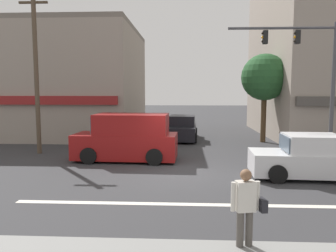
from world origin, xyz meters
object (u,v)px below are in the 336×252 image
street_tree (265,78)px  traffic_light_mast (312,68)px  utility_pole_near_left (36,73)px  sedan_crossing_rightbound (309,159)px  van_parked_curbside (128,138)px  pedestrian_foreground_with_bag (246,206)px  sedan_crossing_center (182,129)px

street_tree → traffic_light_mast: (0.93, -4.94, 0.24)m
utility_pole_near_left → sedan_crossing_rightbound: 12.97m
sedan_crossing_rightbound → utility_pole_near_left: bearing=160.8°
street_tree → sedan_crossing_rightbound: bearing=-92.2°
van_parked_curbside → pedestrian_foreground_with_bag: 9.22m
utility_pole_near_left → street_tree: bearing=19.5°
sedan_crossing_center → street_tree: bearing=-7.6°
traffic_light_mast → van_parked_curbside: traffic_light_mast is taller
utility_pole_near_left → traffic_light_mast: (13.10, -0.64, 0.13)m
traffic_light_mast → street_tree: bearing=100.6°
utility_pole_near_left → sedan_crossing_center: (7.19, 4.96, -3.33)m
van_parked_curbside → pedestrian_foreground_with_bag: size_ratio=2.80×
utility_pole_near_left → van_parked_curbside: bearing=-17.0°
traffic_light_mast → sedan_crossing_rightbound: 5.07m
traffic_light_mast → pedestrian_foreground_with_bag: traffic_light_mast is taller
van_parked_curbside → sedan_crossing_center: bearing=69.3°
sedan_crossing_rightbound → sedan_crossing_center: bearing=117.1°
van_parked_curbside → street_tree: bearing=37.9°
utility_pole_near_left → pedestrian_foreground_with_bag: utility_pole_near_left is taller
sedan_crossing_center → utility_pole_near_left: bearing=-145.4°
street_tree → sedan_crossing_center: bearing=172.4°
street_tree → van_parked_curbside: size_ratio=1.15×
utility_pole_near_left → van_parked_curbside: utility_pole_near_left is taller
van_parked_curbside → pedestrian_foreground_with_bag: (3.75, -8.42, -0.05)m
utility_pole_near_left → pedestrian_foreground_with_bag: size_ratio=4.66×
sedan_crossing_rightbound → pedestrian_foreground_with_bag: 6.65m
sedan_crossing_center → sedan_crossing_rightbound: bearing=-62.9°
utility_pole_near_left → sedan_crossing_center: size_ratio=1.87×
street_tree → utility_pole_near_left: size_ratio=0.69×
traffic_light_mast → van_parked_curbside: size_ratio=1.33×
pedestrian_foreground_with_bag → street_tree: bearing=75.6°
pedestrian_foreground_with_bag → sedan_crossing_center: bearing=95.1°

